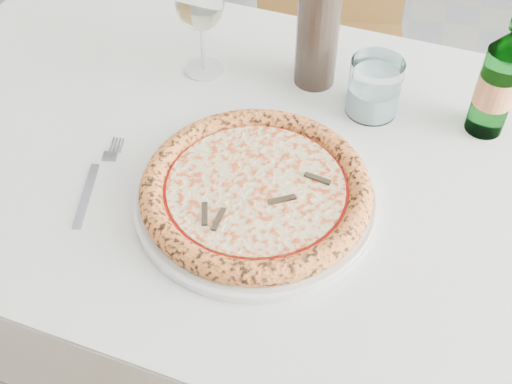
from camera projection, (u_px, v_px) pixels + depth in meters
The scene contains 10 objects.
floor at pixel (182, 346), 1.62m from camera, with size 5.00×6.00×0.02m, color slate.
dining_table at pixel (271, 198), 1.07m from camera, with size 1.40×0.91×0.76m.
chair_far at pixel (330, 16), 1.68m from camera, with size 0.46×0.46×0.93m.
plate at pixel (256, 197), 0.92m from camera, with size 0.35×0.35×0.02m.
pizza at pixel (256, 189), 0.91m from camera, with size 0.33×0.33×0.03m.
fork at pixel (94, 182), 0.95m from camera, with size 0.04×0.18×0.00m.
wine_glass at pixel (200, 5), 1.05m from camera, with size 0.08×0.08×0.18m.
tumbler at pixel (374, 90), 1.04m from camera, with size 0.09×0.09×0.10m.
beer_bottle at pixel (498, 82), 0.97m from camera, with size 0.06×0.06×0.23m.
wine_bottle at pixel (319, 18), 1.03m from camera, with size 0.07×0.07×0.29m.
Camera 1 is at (0.39, -0.75, 1.44)m, focal length 45.00 mm.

